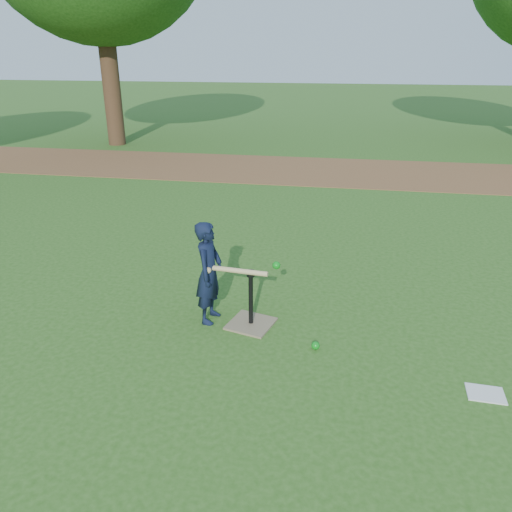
# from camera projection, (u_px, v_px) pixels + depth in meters

# --- Properties ---
(ground) EXTENTS (80.00, 80.00, 0.00)m
(ground) POSITION_uv_depth(u_px,v_px,m) (254.00, 340.00, 4.91)
(ground) COLOR #285116
(ground) RESTS_ON ground
(dirt_strip) EXTENTS (24.00, 3.00, 0.01)m
(dirt_strip) POSITION_uv_depth(u_px,v_px,m) (311.00, 170.00, 11.72)
(dirt_strip) COLOR brown
(dirt_strip) RESTS_ON ground
(child) EXTENTS (0.29, 0.42, 1.08)m
(child) POSITION_uv_depth(u_px,v_px,m) (209.00, 273.00, 5.08)
(child) COLOR black
(child) RESTS_ON ground
(wiffle_ball_ground) EXTENTS (0.08, 0.08, 0.08)m
(wiffle_ball_ground) POSITION_uv_depth(u_px,v_px,m) (316.00, 346.00, 4.74)
(wiffle_ball_ground) COLOR #0C8717
(wiffle_ball_ground) RESTS_ON ground
(clipboard) EXTENTS (0.31, 0.25, 0.01)m
(clipboard) POSITION_uv_depth(u_px,v_px,m) (486.00, 394.00, 4.13)
(clipboard) COLOR silver
(clipboard) RESTS_ON ground
(batting_tee) EXTENTS (0.53, 0.53, 0.61)m
(batting_tee) POSITION_uv_depth(u_px,v_px,m) (251.00, 315.00, 5.14)
(batting_tee) COLOR #816E52
(batting_tee) RESTS_ON ground
(swing_action) EXTENTS (0.74, 0.22, 0.11)m
(swing_action) POSITION_uv_depth(u_px,v_px,m) (243.00, 270.00, 4.95)
(swing_action) COLOR tan
(swing_action) RESTS_ON ground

